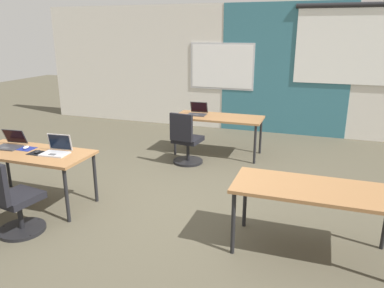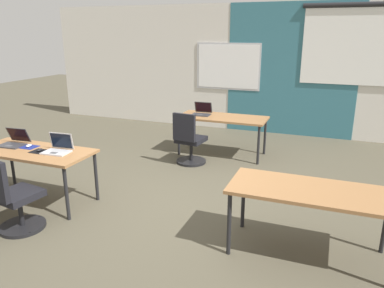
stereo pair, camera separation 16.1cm
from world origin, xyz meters
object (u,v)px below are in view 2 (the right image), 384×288
(mouse_near_left_inner, at_px, (40,150))
(chair_near_left_inner, at_px, (13,201))
(desk_near_right, at_px, (310,195))
(desk_far_center, at_px, (222,120))
(desk_near_left, at_px, (33,154))
(laptop_near_left_end, at_px, (14,142))
(laptop_far_left, at_px, (202,112))
(mouse_near_left_end, at_px, (29,146))
(chair_far_left, at_px, (189,143))
(laptop_near_left_inner, at_px, (58,148))

(mouse_near_left_inner, distance_m, chair_near_left_inner, 0.83)
(desk_near_right, height_order, desk_far_center, same)
(desk_near_left, xyz_separation_m, laptop_near_left_end, (-0.40, 0.08, 0.11))
(desk_near_left, xyz_separation_m, laptop_far_left, (1.34, 2.83, 0.11))
(chair_near_left_inner, height_order, mouse_near_left_end, chair_near_left_inner)
(laptop_far_left, bearing_deg, chair_near_left_inner, -107.86)
(desk_near_right, xyz_separation_m, chair_far_left, (-2.13, 2.10, -0.28))
(desk_near_left, xyz_separation_m, mouse_near_left_end, (-0.14, 0.08, 0.08))
(desk_near_left, relative_size, laptop_far_left, 4.67)
(chair_near_left_inner, bearing_deg, mouse_near_left_end, -50.09)
(chair_near_left_inner, relative_size, laptop_far_left, 2.69)
(desk_far_center, bearing_deg, mouse_near_left_inner, -119.84)
(laptop_near_left_inner, height_order, laptop_far_left, laptop_near_left_inner)
(desk_near_left, bearing_deg, desk_near_right, 0.00)
(desk_near_right, xyz_separation_m, mouse_near_left_inner, (-3.37, -0.02, 0.08))
(desk_far_center, height_order, laptop_far_left, laptop_far_left)
(laptop_near_left_inner, xyz_separation_m, chair_far_left, (1.00, 2.05, -0.39))
(desk_near_left, distance_m, mouse_near_left_inner, 0.16)
(laptop_far_left, bearing_deg, desk_near_right, -55.01)
(laptop_near_left_end, bearing_deg, desk_near_right, -5.48)
(desk_near_left, bearing_deg, chair_near_left_inner, -64.15)
(laptop_far_left, bearing_deg, chair_far_left, -89.68)
(chair_near_left_inner, distance_m, chair_far_left, 3.01)
(mouse_near_left_inner, bearing_deg, laptop_near_left_end, 169.11)
(laptop_near_left_inner, relative_size, chair_near_left_inner, 0.38)
(laptop_near_left_end, bearing_deg, laptop_far_left, 53.34)
(mouse_near_left_end, xyz_separation_m, chair_far_left, (1.52, 2.02, -0.36))
(desk_near_left, bearing_deg, mouse_near_left_end, 150.58)
(desk_far_center, xyz_separation_m, chair_far_left, (-0.38, -0.70, -0.28))
(mouse_near_left_end, bearing_deg, desk_near_right, -1.26)
(mouse_near_left_inner, distance_m, laptop_near_left_end, 0.55)
(desk_near_left, xyz_separation_m, mouse_near_left_inner, (0.13, -0.02, 0.08))
(chair_near_left_inner, relative_size, chair_far_left, 1.00)
(mouse_near_left_inner, height_order, laptop_near_left_end, laptop_near_left_end)
(mouse_near_left_inner, relative_size, laptop_near_left_end, 0.29)
(laptop_near_left_end, distance_m, chair_far_left, 2.72)
(desk_near_right, distance_m, desk_far_center, 3.30)
(desk_near_right, relative_size, mouse_near_left_end, 14.88)
(desk_far_center, distance_m, chair_far_left, 0.84)
(chair_near_left_inner, relative_size, laptop_near_left_end, 2.61)
(chair_near_left_inner, bearing_deg, laptop_far_left, -96.99)
(desk_near_right, height_order, chair_far_left, chair_far_left)
(laptop_near_left_end, bearing_deg, chair_far_left, 44.42)
(desk_near_right, xyz_separation_m, laptop_near_left_inner, (-3.13, 0.05, 0.11))
(laptop_near_left_end, bearing_deg, mouse_near_left_inner, -15.15)
(mouse_near_left_inner, bearing_deg, mouse_near_left_end, 159.92)
(mouse_near_left_inner, distance_m, chair_far_left, 2.49)
(chair_near_left_inner, relative_size, mouse_near_left_end, 8.56)
(desk_near_left, height_order, desk_far_center, same)
(laptop_near_left_end, bearing_deg, chair_near_left_inner, -51.34)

